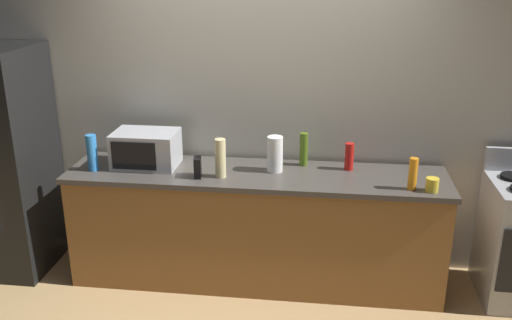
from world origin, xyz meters
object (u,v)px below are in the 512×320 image
(bottle_hot_sauce, at_px, (349,157))
(mug_yellow, at_px, (432,185))
(microwave, at_px, (146,149))
(cordless_phone, at_px, (198,167))
(bottle_olive_oil, at_px, (304,149))
(bottle_hand_soap, at_px, (220,158))
(paper_towel_roll, at_px, (275,154))
(bottle_dish_soap, at_px, (413,174))
(bottle_spray_cleaner, at_px, (92,153))

(bottle_hot_sauce, bearing_deg, mug_yellow, -33.03)
(microwave, distance_m, cordless_phone, 0.49)
(bottle_hot_sauce, distance_m, mug_yellow, 0.66)
(microwave, bearing_deg, bottle_olive_oil, 7.61)
(bottle_hand_soap, relative_size, mug_yellow, 3.00)
(microwave, height_order, paper_towel_roll, same)
(bottle_dish_soap, bearing_deg, bottle_olive_oil, 152.79)
(microwave, height_order, bottle_hand_soap, bottle_hand_soap)
(bottle_hot_sauce, height_order, mug_yellow, bottle_hot_sauce)
(bottle_dish_soap, height_order, bottle_hot_sauce, bottle_dish_soap)
(bottle_hot_sauce, bearing_deg, cordless_phone, -164.94)
(mug_yellow, bearing_deg, bottle_hand_soap, 176.62)
(bottle_hand_soap, relative_size, bottle_dish_soap, 1.27)
(microwave, relative_size, cordless_phone, 3.20)
(bottle_dish_soap, bearing_deg, paper_towel_roll, 166.33)
(microwave, height_order, bottle_hot_sauce, microwave)
(bottle_olive_oil, bearing_deg, cordless_phone, -155.14)
(bottle_hand_soap, bearing_deg, bottle_hot_sauce, 16.28)
(microwave, bearing_deg, bottle_hand_soap, -15.20)
(paper_towel_roll, distance_m, mug_yellow, 1.14)
(cordless_phone, xyz_separation_m, bottle_olive_oil, (0.75, 0.35, 0.05))
(microwave, xyz_separation_m, bottle_hot_sauce, (1.54, 0.11, -0.03))
(bottle_dish_soap, xyz_separation_m, mug_yellow, (0.13, -0.02, -0.07))
(microwave, relative_size, bottle_hot_sauce, 2.31)
(paper_towel_roll, height_order, bottle_olive_oil, paper_towel_roll)
(bottle_olive_oil, xyz_separation_m, bottle_dish_soap, (0.77, -0.39, -0.01))
(microwave, relative_size, bottle_hand_soap, 1.66)
(microwave, distance_m, bottle_hand_soap, 0.63)
(paper_towel_roll, xyz_separation_m, bottle_dish_soap, (0.97, -0.24, -0.02))
(cordless_phone, height_order, bottle_dish_soap, bottle_dish_soap)
(microwave, xyz_separation_m, bottle_spray_cleaner, (-0.37, -0.15, 0.00))
(bottle_olive_oil, distance_m, bottle_hot_sauce, 0.35)
(bottle_dish_soap, bearing_deg, bottle_hot_sauce, 141.04)
(bottle_hand_soap, xyz_separation_m, bottle_dish_soap, (1.35, -0.07, -0.03))
(cordless_phone, distance_m, bottle_hot_sauce, 1.14)
(bottle_dish_soap, height_order, mug_yellow, bottle_dish_soap)
(bottle_hand_soap, distance_m, bottle_hot_sauce, 0.97)
(cordless_phone, distance_m, mug_yellow, 1.65)
(bottle_dish_soap, bearing_deg, bottle_spray_cleaner, 177.90)
(bottle_dish_soap, xyz_separation_m, bottle_hot_sauce, (-0.42, 0.34, -0.01))
(bottle_hand_soap, bearing_deg, cordless_phone, -172.04)
(microwave, xyz_separation_m, bottle_hand_soap, (0.61, -0.17, 0.01))
(bottle_dish_soap, bearing_deg, cordless_phone, 178.29)
(microwave, xyz_separation_m, bottle_olive_oil, (1.20, 0.16, -0.01))
(bottle_hand_soap, xyz_separation_m, mug_yellow, (1.48, -0.09, -0.10))
(microwave, distance_m, paper_towel_roll, 0.99)
(cordless_phone, distance_m, bottle_spray_cleaner, 0.81)
(bottle_olive_oil, distance_m, bottle_dish_soap, 0.86)
(bottle_hand_soap, bearing_deg, microwave, 164.80)
(cordless_phone, relative_size, bottle_olive_oil, 0.58)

